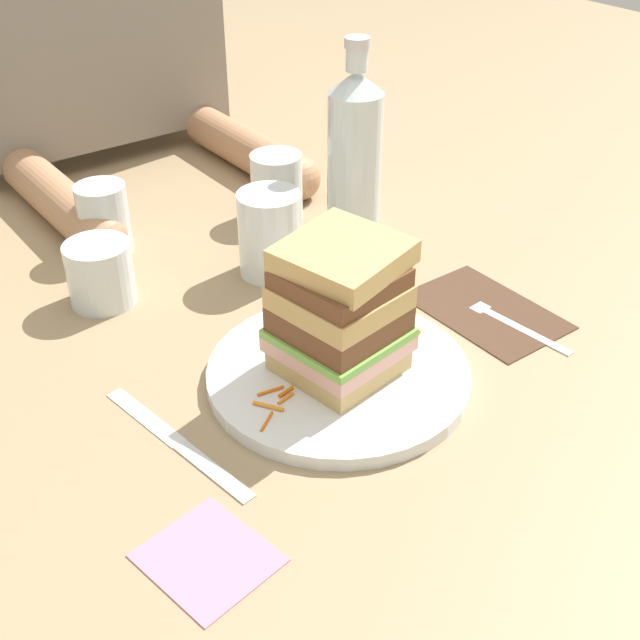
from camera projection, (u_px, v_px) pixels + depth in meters
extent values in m
plane|color=#9E8460|center=(358.00, 377.00, 0.81)|extent=(3.00, 3.00, 0.00)
cylinder|color=white|center=(338.00, 374.00, 0.80)|extent=(0.26, 0.26, 0.01)
cube|color=tan|center=(339.00, 359.00, 0.79)|extent=(0.11, 0.11, 0.02)
cube|color=#E0A393|center=(339.00, 343.00, 0.78)|extent=(0.12, 0.12, 0.01)
cube|color=#7AB74C|center=(339.00, 333.00, 0.78)|extent=(0.12, 0.12, 0.01)
cube|color=brown|center=(339.00, 318.00, 0.77)|extent=(0.12, 0.11, 0.02)
cube|color=tan|center=(340.00, 297.00, 0.75)|extent=(0.11, 0.11, 0.02)
cube|color=brown|center=(340.00, 278.00, 0.74)|extent=(0.11, 0.11, 0.02)
cube|color=tan|center=(343.00, 256.00, 0.74)|extent=(0.12, 0.12, 0.03)
cylinder|color=orange|center=(286.00, 392.00, 0.77)|extent=(0.02, 0.01, 0.00)
cylinder|color=orange|center=(270.00, 391.00, 0.77)|extent=(0.03, 0.01, 0.00)
cylinder|color=orange|center=(268.00, 406.00, 0.75)|extent=(0.02, 0.03, 0.00)
cylinder|color=orange|center=(267.00, 421.00, 0.73)|extent=(0.02, 0.02, 0.00)
cylinder|color=orange|center=(288.00, 400.00, 0.76)|extent=(0.02, 0.01, 0.00)
cylinder|color=orange|center=(404.00, 332.00, 0.85)|extent=(0.03, 0.02, 0.00)
cylinder|color=orange|center=(386.00, 337.00, 0.84)|extent=(0.02, 0.01, 0.00)
cylinder|color=orange|center=(401.00, 323.00, 0.86)|extent=(0.01, 0.02, 0.00)
cylinder|color=orange|center=(391.00, 330.00, 0.85)|extent=(0.02, 0.03, 0.00)
cylinder|color=orange|center=(396.00, 322.00, 0.86)|extent=(0.01, 0.03, 0.00)
cylinder|color=orange|center=(385.00, 327.00, 0.86)|extent=(0.02, 0.03, 0.00)
cylinder|color=orange|center=(376.00, 336.00, 0.84)|extent=(0.00, 0.03, 0.00)
cube|color=#4C3323|center=(486.00, 310.00, 0.91)|extent=(0.11, 0.17, 0.00)
cube|color=silver|center=(527.00, 329.00, 0.87)|extent=(0.02, 0.11, 0.00)
cube|color=silver|center=(481.00, 305.00, 0.91)|extent=(0.02, 0.02, 0.00)
cylinder|color=silver|center=(466.00, 293.00, 0.93)|extent=(0.01, 0.04, 0.00)
cylinder|color=silver|center=(463.00, 294.00, 0.93)|extent=(0.01, 0.04, 0.00)
cylinder|color=silver|center=(459.00, 296.00, 0.93)|extent=(0.01, 0.04, 0.00)
cylinder|color=silver|center=(456.00, 298.00, 0.92)|extent=(0.01, 0.04, 0.00)
cube|color=silver|center=(213.00, 471.00, 0.70)|extent=(0.03, 0.10, 0.00)
cube|color=silver|center=(145.00, 416.00, 0.76)|extent=(0.03, 0.11, 0.00)
cylinder|color=white|center=(270.00, 234.00, 0.95)|extent=(0.07, 0.07, 0.10)
cylinder|color=#E55638|center=(271.00, 251.00, 0.97)|extent=(0.07, 0.07, 0.06)
cylinder|color=silver|center=(354.00, 166.00, 1.02)|extent=(0.07, 0.07, 0.18)
cone|color=silver|center=(356.00, 82.00, 0.96)|extent=(0.07, 0.07, 0.03)
cylinder|color=silver|center=(357.00, 59.00, 0.94)|extent=(0.03, 0.03, 0.03)
cylinder|color=silver|center=(357.00, 42.00, 0.93)|extent=(0.03, 0.03, 0.01)
cylinder|color=silver|center=(104.00, 219.00, 1.00)|extent=(0.06, 0.06, 0.09)
cylinder|color=silver|center=(100.00, 273.00, 0.91)|extent=(0.07, 0.07, 0.07)
cylinder|color=silver|center=(277.00, 186.00, 1.08)|extent=(0.07, 0.07, 0.09)
cube|color=pink|center=(208.00, 557.00, 0.62)|extent=(0.10, 0.11, 0.00)
cylinder|color=tan|center=(60.00, 201.00, 1.08)|extent=(0.06, 0.26, 0.06)
cylinder|color=tan|center=(248.00, 150.00, 1.22)|extent=(0.06, 0.26, 0.06)
sphere|color=tan|center=(101.00, 238.00, 0.99)|extent=(0.06, 0.06, 0.06)
sphere|color=tan|center=(298.00, 178.00, 1.14)|extent=(0.06, 0.06, 0.06)
cube|color=gray|center=(81.00, 0.00, 1.17)|extent=(0.39, 0.13, 0.39)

